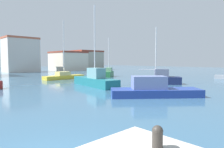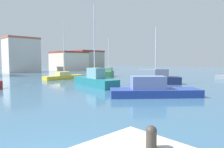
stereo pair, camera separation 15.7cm
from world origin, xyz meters
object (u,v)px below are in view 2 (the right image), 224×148
Objects in this scene: mooring_bollard at (151,136)px; sailboat_yellow_far_right at (64,76)px; motorboat_white_far_left at (95,72)px; sailboat_green_distant_east at (109,73)px; motorboat_blue_behind_lamppost at (153,90)px; sailboat_teal_inner_mooring at (95,80)px; sailboat_navy_near_pier at (156,79)px.

sailboat_yellow_far_right is (12.64, 26.17, -0.83)m from mooring_bollard.
mooring_bollard is 0.05× the size of sailboat_yellow_far_right.
motorboat_white_far_left is 0.76× the size of sailboat_green_distant_east.
sailboat_yellow_far_right is 1.72× the size of motorboat_white_far_left.
motorboat_blue_behind_lamppost is (10.05, 6.99, -0.75)m from mooring_bollard.
motorboat_blue_behind_lamppost is at bearing 34.82° from mooring_bollard.
motorboat_blue_behind_lamppost is at bearing -94.72° from sailboat_teal_inner_mooring.
sailboat_green_distant_east reaches higher than motorboat_blue_behind_lamppost.
motorboat_blue_behind_lamppost reaches higher than mooring_bollard.
sailboat_teal_inner_mooring is (10.76, 15.66, -0.60)m from mooring_bollard.
sailboat_yellow_far_right reaches higher than sailboat_teal_inner_mooring.
sailboat_green_distant_east is (3.58, 12.96, 0.04)m from sailboat_navy_near_pier.
sailboat_green_distant_east is at bearing 74.56° from sailboat_navy_near_pier.
motorboat_blue_behind_lamppost is at bearing -147.73° from sailboat_navy_near_pier.
sailboat_navy_near_pier reaches higher than mooring_bollard.
mooring_bollard is 32.79m from sailboat_green_distant_east.
motorboat_white_far_left is 8.16m from sailboat_green_distant_east.
sailboat_teal_inner_mooring is at bearing 85.28° from motorboat_blue_behind_lamppost.
mooring_bollard is 0.07× the size of sailboat_green_distant_east.
sailboat_navy_near_pier is (7.05, -3.77, -0.06)m from sailboat_teal_inner_mooring.
sailboat_green_distant_east is (11.34, 17.86, 0.13)m from motorboat_blue_behind_lamppost.
motorboat_white_far_left is at bearing 29.08° from sailboat_yellow_far_right.
sailboat_yellow_far_right is 19.35m from motorboat_blue_behind_lamppost.
sailboat_teal_inner_mooring is (-1.88, -10.50, 0.22)m from sailboat_yellow_far_right.
motorboat_white_far_left is (6.29, 20.65, -0.15)m from sailboat_navy_near_pier.
sailboat_yellow_far_right reaches higher than sailboat_navy_near_pier.
motorboat_white_far_left is at bearing 53.47° from mooring_bollard.
sailboat_yellow_far_right is 1.01× the size of sailboat_teal_inner_mooring.
sailboat_yellow_far_right is 10.67m from sailboat_teal_inner_mooring.
sailboat_navy_near_pier reaches higher than motorboat_blue_behind_lamppost.
motorboat_white_far_left is (13.34, 16.88, -0.20)m from sailboat_teal_inner_mooring.
sailboat_teal_inner_mooring is 1.29× the size of sailboat_navy_near_pier.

